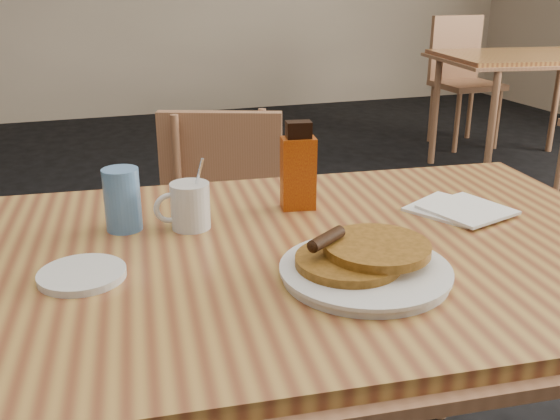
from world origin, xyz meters
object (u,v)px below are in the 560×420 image
object	(u,v)px
neighbor_table	(534,61)
blue_tumbler	(122,200)
coffee_mug	(189,205)
syrup_bottle	(298,169)
pancake_plate	(364,265)
chair_neighbor_far	(461,69)
main_table	(316,266)
chair_main_far	(229,227)

from	to	relation	value
neighbor_table	blue_tumbler	xyz separation A→B (m)	(-2.73, -2.16, 0.10)
coffee_mug	syrup_bottle	distance (m)	0.24
neighbor_table	pancake_plate	distance (m)	3.45
neighbor_table	chair_neighbor_far	bearing A→B (deg)	90.54
neighbor_table	pancake_plate	size ratio (longest dim) A/B	4.76
pancake_plate	blue_tumbler	xyz separation A→B (m)	(-0.34, 0.32, 0.04)
chair_neighbor_far	main_table	bearing A→B (deg)	-128.17
neighbor_table	chair_main_far	size ratio (longest dim) A/B	1.57
main_table	chair_neighbor_far	xyz separation A→B (m)	(2.40, 3.11, -0.15)
chair_main_far	chair_neighbor_far	world-z (taller)	chair_neighbor_far
pancake_plate	neighbor_table	bearing A→B (deg)	46.20
main_table	neighbor_table	size ratio (longest dim) A/B	1.03
main_table	neighbor_table	xyz separation A→B (m)	(2.41, 2.35, -0.00)
syrup_bottle	blue_tumbler	xyz separation A→B (m)	(-0.35, -0.01, -0.02)
chair_main_far	syrup_bottle	xyz separation A→B (m)	(0.01, -0.57, 0.34)
main_table	chair_main_far	bearing A→B (deg)	88.12
main_table	syrup_bottle	bearing A→B (deg)	79.72
neighbor_table	chair_neighbor_far	size ratio (longest dim) A/B	1.38
syrup_bottle	chair_main_far	bearing A→B (deg)	100.81
blue_tumbler	pancake_plate	bearing A→B (deg)	-43.42
coffee_mug	blue_tumbler	distance (m)	0.12
neighbor_table	chair_main_far	world-z (taller)	chair_main_far
main_table	syrup_bottle	size ratio (longest dim) A/B	7.40
syrup_bottle	neighbor_table	bearing A→B (deg)	52.08
pancake_plate	chair_neighbor_far	bearing A→B (deg)	53.81
pancake_plate	coffee_mug	bearing A→B (deg)	127.51
neighbor_table	coffee_mug	xyz separation A→B (m)	(-2.61, -2.20, 0.09)
chair_neighbor_far	pancake_plate	distance (m)	4.03
coffee_mug	neighbor_table	bearing A→B (deg)	28.60
chair_main_far	coffee_mug	bearing A→B (deg)	-89.42
neighbor_table	blue_tumbler	distance (m)	3.48
neighbor_table	blue_tumbler	world-z (taller)	blue_tumbler
chair_main_far	syrup_bottle	distance (m)	0.66
chair_main_far	coffee_mug	xyz separation A→B (m)	(-0.22, -0.61, 0.31)
blue_tumbler	neighbor_table	bearing A→B (deg)	38.44
chair_neighbor_far	syrup_bottle	world-z (taller)	chair_neighbor_far
neighbor_table	chair_neighbor_far	xyz separation A→B (m)	(-0.01, 0.76, -0.15)
main_table	syrup_bottle	xyz separation A→B (m)	(0.03, 0.19, 0.12)
main_table	chair_neighbor_far	size ratio (longest dim) A/B	1.43
neighbor_table	pancake_plate	bearing A→B (deg)	-133.80
chair_main_far	neighbor_table	bearing A→B (deg)	54.40
chair_main_far	syrup_bottle	world-z (taller)	syrup_bottle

